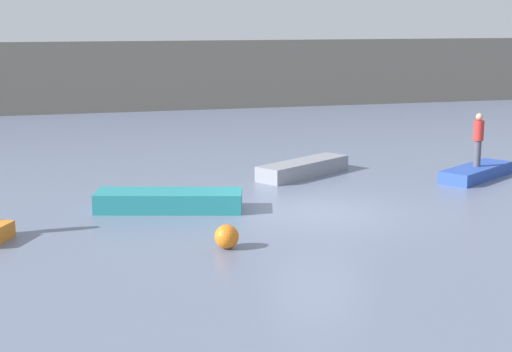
{
  "coord_description": "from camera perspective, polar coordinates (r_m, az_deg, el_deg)",
  "views": [
    {
      "loc": [
        -6.84,
        -18.56,
        5.02
      ],
      "look_at": [
        -0.93,
        2.67,
        0.5
      ],
      "focal_mm": 54.75,
      "sensor_mm": 36.0,
      "label": 1
    }
  ],
  "objects": [
    {
      "name": "ground_plane",
      "position": [
        20.41,
        4.54,
        -2.69
      ],
      "size": [
        120.0,
        120.0,
        0.0
      ],
      "primitive_type": "plane",
      "color": "slate"
    },
    {
      "name": "embankment_wall",
      "position": [
        43.08,
        -6.42,
        7.33
      ],
      "size": [
        80.0,
        1.2,
        3.75
      ],
      "primitive_type": "cube",
      "color": "gray",
      "rests_on": "ground_plane"
    },
    {
      "name": "rowboat_teal",
      "position": [
        20.66,
        -6.37,
        -1.81
      ],
      "size": [
        3.99,
        2.14,
        0.52
      ],
      "primitive_type": "cube",
      "rotation": [
        0.0,
        0.0,
        -0.28
      ],
      "color": "teal",
      "rests_on": "ground_plane"
    },
    {
      "name": "rowboat_grey",
      "position": [
        25.09,
        3.47,
        0.58
      ],
      "size": [
        3.55,
        2.68,
        0.48
      ],
      "primitive_type": "cube",
      "rotation": [
        0.0,
        0.0,
        0.55
      ],
      "color": "gray",
      "rests_on": "ground_plane"
    },
    {
      "name": "rowboat_blue",
      "position": [
        25.56,
        15.8,
        0.26
      ],
      "size": [
        3.18,
        2.52,
        0.39
      ],
      "primitive_type": "cube",
      "rotation": [
        0.0,
        0.0,
        0.57
      ],
      "color": "#2B4CAD",
      "rests_on": "ground_plane"
    },
    {
      "name": "person_red_shirt",
      "position": [
        25.38,
        15.94,
        2.75
      ],
      "size": [
        0.32,
        0.32,
        1.68
      ],
      "color": "#4C4C56",
      "rests_on": "rowboat_blue"
    },
    {
      "name": "mooring_buoy",
      "position": [
        17.21,
        -2.15,
        -4.45
      ],
      "size": [
        0.54,
        0.54,
        0.54
      ],
      "primitive_type": "sphere",
      "color": "orange",
      "rests_on": "ground_plane"
    }
  ]
}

